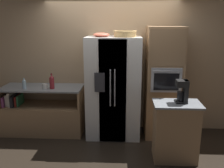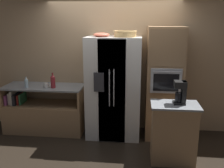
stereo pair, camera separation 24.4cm
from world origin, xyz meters
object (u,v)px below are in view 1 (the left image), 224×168
Objects in this scene: wicker_basket at (125,33)px; bottle_tall at (52,82)px; bottle_short at (24,84)px; mug at (45,86)px; refrigerator at (114,88)px; fruit_bowl at (101,35)px; wall_oven at (163,83)px; coffee_maker at (183,90)px.

wicker_basket reaches higher than bottle_tall.
mug is (0.38, 0.00, -0.04)m from bottle_short.
bottle_short is at bearing -176.92° from refrigerator.
fruit_bowl is (-0.41, -0.01, -0.02)m from wicker_basket.
wall_oven is at bearing 5.78° from fruit_bowl.
bottle_tall is (-1.34, -0.01, -0.88)m from wicker_basket.
fruit_bowl is at bearing -174.22° from wall_oven.
wicker_basket is 2.07m from bottle_short.
wall_oven is 1.15m from wicker_basket.
refrigerator is at bearing -177.33° from wall_oven.
bottle_short reaches higher than mug.
fruit_bowl is 1.68m from coffee_maker.
bottle_tall is 0.83× the size of coffee_maker.
wall_oven reaches higher than fruit_bowl.
wicker_basket reaches higher than fruit_bowl.
wall_oven is at bearing 2.94° from bottle_short.
fruit_bowl reaches higher than bottle_short.
fruit_bowl is at bearing 150.79° from coffee_maker.
coffee_maker is at bearing -29.21° from fruit_bowl.
fruit_bowl is 1.44× the size of bottle_short.
bottle_tall is (-2.05, -0.11, 0.02)m from wall_oven.
bottle_tall is 1.44× the size of bottle_short.
wall_oven reaches higher than refrigerator.
wall_oven is 7.12× the size of fruit_bowl.
mug is at bearing -172.11° from bottle_tall.
wicker_basket reaches higher than mug.
coffee_maker is (2.22, -0.73, 0.08)m from bottle_tall.
mug is (-1.06, -0.01, -0.94)m from fruit_bowl.
mug is at bearing -179.01° from wicker_basket.
refrigerator is 15.05× the size of mug.
wicker_basket is at bearing -171.76° from wall_oven.
fruit_bowl reaches higher than coffee_maker.
bottle_tall is at bearing 179.76° from fruit_bowl.
mug is (-1.27, -0.09, 0.03)m from refrigerator.
refrigerator is at bearing 3.40° from bottle_tall.
fruit_bowl is at bearing 0.79° from mug.
wall_oven is 5.07× the size of wicker_basket.
wall_oven is at bearing 3.37° from mug.
bottle_tall is at bearing -176.60° from refrigerator.
wall_oven is 2.19m from mug.
wicker_basket is 1.40m from coffee_maker.
refrigerator is 1.65m from bottle_short.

